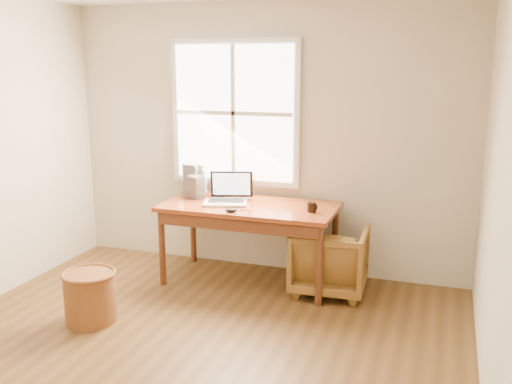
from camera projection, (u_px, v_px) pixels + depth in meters
room_shell at (161, 177)px, 3.62m from camera, size 4.04×4.54×2.64m
desk at (250, 207)px, 5.26m from camera, size 1.60×0.80×0.04m
armchair at (330, 260)px, 5.12m from camera, size 0.67×0.69×0.60m
wicker_stool at (90, 297)px, 4.54m from camera, size 0.41×0.41×0.40m
laptop at (225, 188)px, 5.25m from camera, size 0.50×0.52×0.30m
mouse at (231, 210)px, 4.98m from camera, size 0.12×0.10×0.04m
coffee_mug at (312, 207)px, 4.99m from camera, size 0.10×0.10×0.09m
cd_stack_a at (198, 179)px, 5.67m from camera, size 0.16×0.15×0.30m
cd_stack_b at (196, 187)px, 5.48m from camera, size 0.18×0.17×0.22m
cd_stack_c at (192, 179)px, 5.61m from camera, size 0.14×0.12×0.31m
cd_stack_d at (219, 187)px, 5.57m from camera, size 0.15×0.13×0.18m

